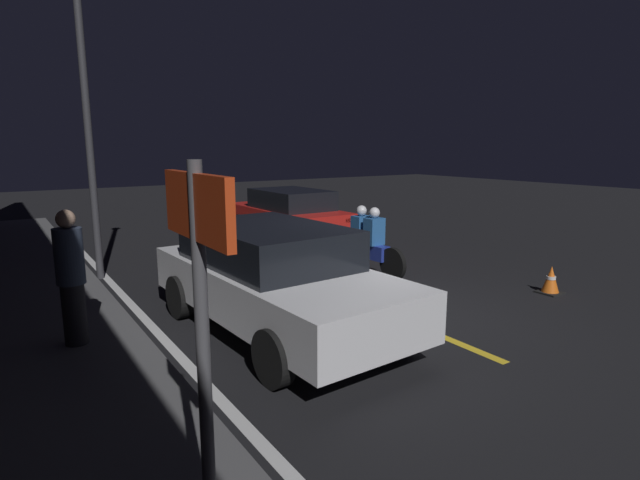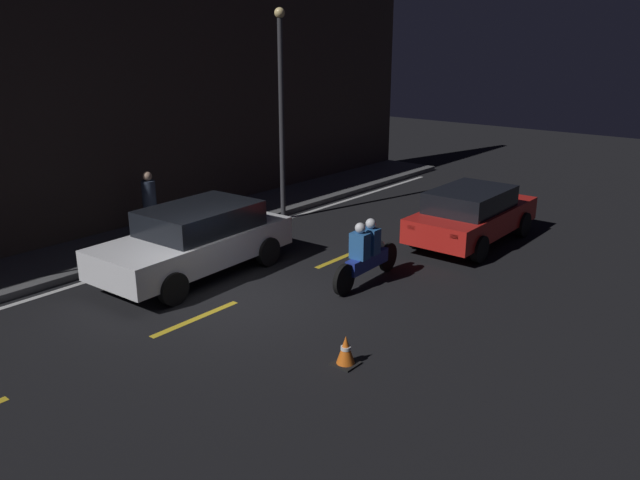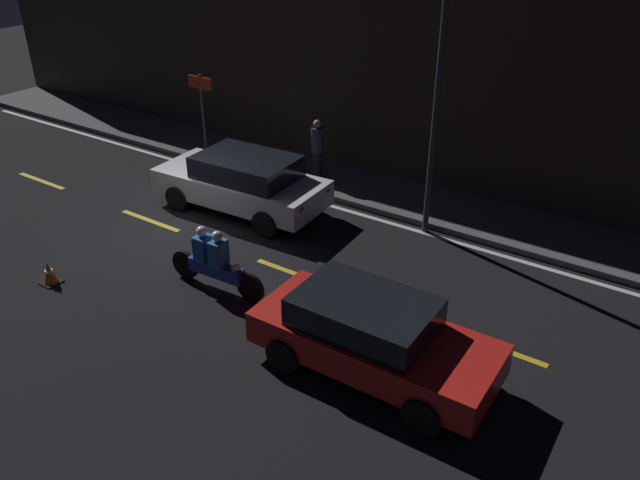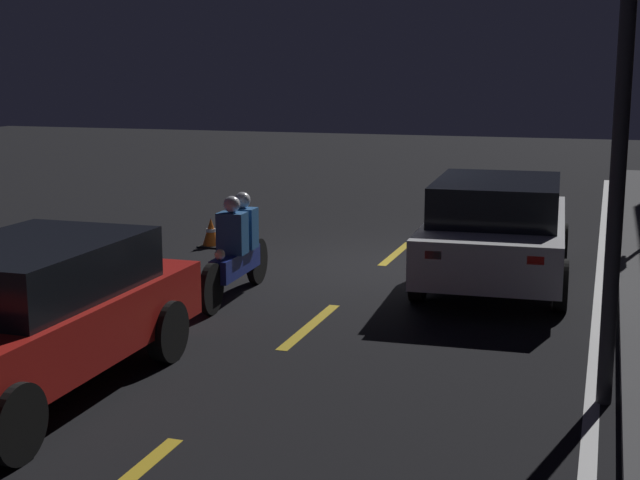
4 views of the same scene
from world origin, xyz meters
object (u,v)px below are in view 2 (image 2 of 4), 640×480
taxi_red (472,214)px  motorcycle (366,254)px  pedestrian (150,205)px  street_lamp (281,105)px  sedan_white (196,239)px  traffic_cone_near (346,351)px

taxi_red → motorcycle: size_ratio=1.77×
pedestrian → street_lamp: bearing=-14.1°
sedan_white → street_lamp: (4.46, 1.55, 2.43)m
taxi_red → pedestrian: size_ratio=2.46×
sedan_white → taxi_red: sedan_white is taller
traffic_cone_near → pedestrian: bearing=76.8°
taxi_red → street_lamp: bearing=104.7°
taxi_red → pedestrian: (-5.25, 6.15, 0.26)m
sedan_white → street_lamp: size_ratio=0.79×
taxi_red → pedestrian: 8.09m
pedestrian → street_lamp: street_lamp is taller
motorcycle → pedestrian: bearing=99.9°
sedan_white → street_lamp: street_lamp is taller
sedan_white → street_lamp: bearing=-163.7°
traffic_cone_near → pedestrian: (1.77, 7.52, 0.79)m
traffic_cone_near → pedestrian: pedestrian is taller
street_lamp → traffic_cone_near: bearing=-130.5°
motorcycle → street_lamp: size_ratio=0.41×
sedan_white → pedestrian: (0.63, 2.51, 0.22)m
pedestrian → traffic_cone_near: bearing=-103.2°
sedan_white → pedestrian: size_ratio=2.68×
sedan_white → taxi_red: (5.87, -3.65, -0.04)m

